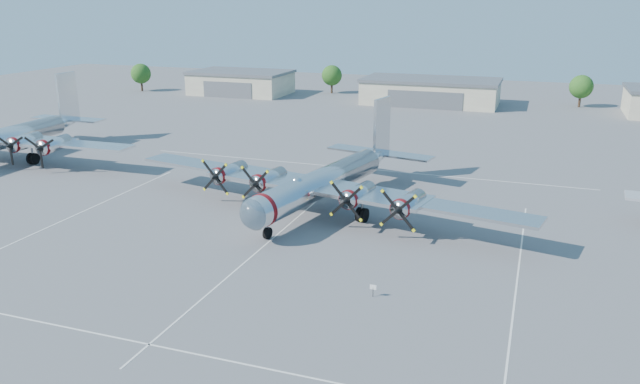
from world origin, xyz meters
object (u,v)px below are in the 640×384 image
(tree_far_west, at_px, (141,74))
(bomber_west, at_px, (15,158))
(hangar_west, at_px, (241,82))
(main_bomber_b29, at_px, (326,208))
(tree_west, at_px, (332,75))
(hangar_center, at_px, (431,91))
(tree_east, at_px, (581,87))
(info_placard, at_px, (373,288))

(tree_far_west, relative_size, bomber_west, 0.16)
(hangar_west, relative_size, main_bomber_b29, 0.50)
(tree_west, bearing_deg, hangar_center, -17.82)
(hangar_west, distance_m, hangar_center, 45.00)
(tree_east, relative_size, info_placard, 6.89)
(hangar_center, xyz_separation_m, info_placard, (11.91, -92.51, -2.03))
(tree_far_west, bearing_deg, main_bomber_b29, -44.22)
(tree_west, xyz_separation_m, tree_east, (55.00, -2.00, 0.00))
(hangar_center, height_order, bomber_west, hangar_center)
(tree_far_west, relative_size, tree_east, 1.00)
(info_placard, bearing_deg, tree_west, 113.06)
(hangar_west, xyz_separation_m, tree_east, (75.00, 6.04, 1.51))
(tree_east, distance_m, bomber_west, 106.52)
(info_placard, bearing_deg, main_bomber_b29, 121.40)
(hangar_west, height_order, tree_far_west, tree_far_west)
(tree_far_west, relative_size, main_bomber_b29, 0.15)
(hangar_center, bearing_deg, tree_east, 11.38)
(tree_far_west, height_order, info_placard, tree_far_west)
(hangar_center, xyz_separation_m, tree_far_west, (-70.00, -3.96, 1.51))
(hangar_center, relative_size, tree_east, 4.31)
(tree_far_west, bearing_deg, tree_east, 5.71)
(tree_west, height_order, main_bomber_b29, tree_west)
(hangar_west, relative_size, info_placard, 23.47)
(main_bomber_b29, bearing_deg, info_placard, -49.83)
(bomber_west, bearing_deg, hangar_west, 87.53)
(hangar_center, distance_m, tree_west, 26.30)
(tree_east, relative_size, main_bomber_b29, 0.15)
(tree_east, relative_size, bomber_west, 0.16)
(hangar_center, relative_size, tree_west, 4.31)
(bomber_west, bearing_deg, tree_east, 42.85)
(tree_far_west, distance_m, main_bomber_b29, 100.20)
(tree_west, height_order, bomber_west, tree_west)
(main_bomber_b29, bearing_deg, bomber_west, -175.30)
(tree_east, xyz_separation_m, main_bomber_b29, (-28.26, -79.82, -4.22))
(tree_far_west, bearing_deg, hangar_west, 9.01)
(hangar_center, distance_m, main_bomber_b29, 73.86)
(hangar_west, distance_m, tree_east, 75.26)
(hangar_west, xyz_separation_m, hangar_center, (45.00, -0.00, -0.00))
(hangar_center, height_order, tree_east, tree_east)
(hangar_west, distance_m, main_bomber_b29, 87.39)
(main_bomber_b29, bearing_deg, hangar_west, 134.03)
(tree_far_west, height_order, main_bomber_b29, tree_far_west)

